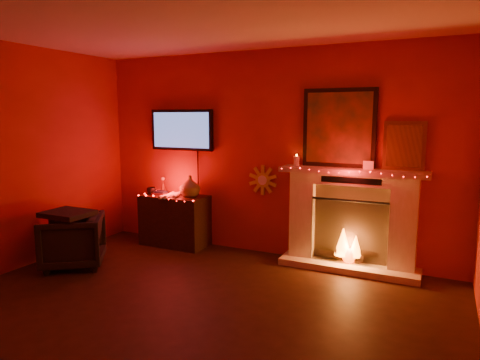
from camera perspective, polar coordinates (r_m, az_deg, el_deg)
The scene contains 6 objects.
room at distance 3.50m, azimuth -11.90°, elevation 0.17°, with size 5.00×5.00×5.00m.
fireplace at distance 5.35m, azimuth 14.53°, elevation -3.88°, with size 1.72×0.40×2.18m.
tv at distance 6.22m, azimuth -7.76°, elevation 6.60°, with size 1.00×0.07×1.24m.
sunburst_clock at distance 5.72m, azimuth 3.04°, elevation -0.01°, with size 0.40×0.03×0.40m.
console_table at distance 6.23m, azimuth -8.58°, elevation -4.94°, with size 0.95×0.57×1.02m.
armchair at distance 5.71m, azimuth -21.42°, elevation -7.56°, with size 0.69×0.71×0.65m, color black.
Camera 1 is at (2.12, -2.75, 1.85)m, focal length 32.00 mm.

